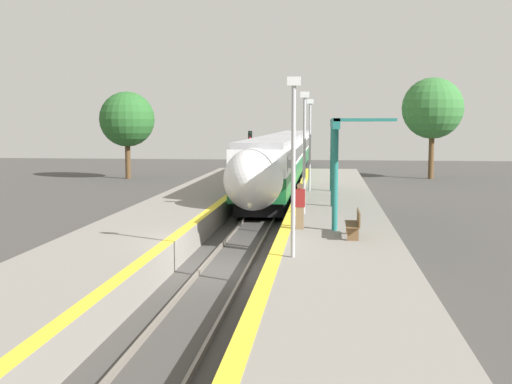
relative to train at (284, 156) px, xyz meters
name	(u,v)px	position (x,y,z in m)	size (l,w,h in m)	color
ground_plane	(225,271)	(0.00, -28.86, -2.16)	(120.00, 120.00, 0.00)	#423F3D
rail_left	(203,268)	(-0.72, -28.86, -2.08)	(0.08, 90.00, 0.15)	slate
rail_right	(247,269)	(0.72, -28.86, -2.08)	(0.08, 90.00, 0.15)	slate
train	(284,156)	(0.00, 0.00, 0.00)	(2.77, 44.88, 3.76)	black
platform_right	(338,258)	(3.59, -28.86, -1.67)	(4.04, 64.00, 0.97)	gray
platform_left	(117,253)	(-3.52, -28.86, -1.67)	(3.91, 64.00, 0.97)	gray
platform_bench	(355,223)	(4.13, -27.77, -0.72)	(0.44, 1.59, 0.89)	brown
person_waiting	(300,205)	(2.27, -26.33, -0.35)	(0.36, 0.22, 1.63)	#7F6647
railway_signal	(250,153)	(-2.32, -2.57, 0.35)	(0.28, 0.28, 4.07)	#59595E
lamppost_near	(293,154)	(2.28, -31.06, 1.68)	(0.36, 0.20, 4.98)	#9E9EA3
lamppost_mid	(304,144)	(2.28, -22.36, 1.68)	(0.36, 0.20, 4.98)	#9E9EA3
lamppost_far	(310,138)	(2.28, -13.65, 1.68)	(0.36, 0.20, 4.98)	#9E9EA3
station_canopy	(347,125)	(4.06, -19.99, 2.42)	(2.02, 15.94, 3.89)	#1E6B66
background_tree_left	(127,119)	(-13.27, 3.19, 2.76)	(4.54, 4.54, 7.21)	brown
background_tree_right	(433,108)	(11.84, 5.82, 3.66)	(5.03, 5.03, 8.35)	brown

